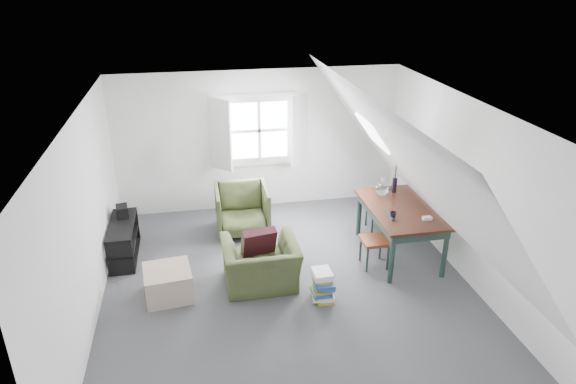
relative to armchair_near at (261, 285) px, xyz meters
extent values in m
plane|color=#454549|center=(0.36, -0.15, 0.00)|extent=(5.50, 5.50, 0.00)
plane|color=white|center=(0.36, -0.15, 2.50)|extent=(5.50, 5.50, 0.00)
plane|color=white|center=(0.36, 2.60, 1.25)|extent=(5.00, 0.00, 5.00)
plane|color=white|center=(0.36, -2.90, 1.25)|extent=(5.00, 0.00, 5.00)
plane|color=white|center=(-2.14, -0.15, 1.25)|extent=(0.00, 5.50, 5.50)
plane|color=white|center=(2.86, -0.15, 1.25)|extent=(0.00, 5.50, 5.50)
plane|color=white|center=(-1.19, -0.15, 1.78)|extent=(3.19, 5.50, 4.48)
plane|color=white|center=(1.91, -0.15, 1.78)|extent=(3.19, 5.50, 4.48)
cube|color=white|center=(0.36, 2.58, 1.45)|extent=(1.30, 0.04, 1.30)
cube|color=white|center=(-0.32, 2.42, 1.45)|extent=(0.35, 0.35, 1.25)
cube|color=white|center=(1.04, 2.42, 1.45)|extent=(0.35, 0.35, 1.25)
cube|color=white|center=(0.36, 2.57, 1.45)|extent=(1.00, 0.02, 1.00)
cube|color=white|center=(0.36, 2.55, 1.45)|extent=(1.08, 0.04, 0.05)
cube|color=white|center=(0.36, 2.55, 1.45)|extent=(0.05, 0.04, 1.08)
cube|color=white|center=(1.91, 1.15, 1.75)|extent=(0.35, 0.75, 0.47)
imported|color=#3C4625|center=(0.00, 0.00, 0.00)|extent=(1.03, 0.90, 0.66)
imported|color=#3C4625|center=(-0.07, 1.63, 0.00)|extent=(0.86, 0.88, 0.79)
cube|color=#350E16|center=(0.00, 0.15, 0.57)|extent=(0.50, 0.35, 0.48)
cube|color=tan|center=(-1.25, -0.02, 0.20)|extent=(0.67, 0.67, 0.41)
cube|color=black|center=(2.18, 0.43, 0.78)|extent=(0.96, 1.60, 0.04)
cube|color=#1F332E|center=(2.18, 0.43, 0.69)|extent=(0.85, 1.49, 0.13)
cylinder|color=#1F332E|center=(1.79, -0.28, 0.38)|extent=(0.07, 0.07, 0.76)
cylinder|color=#1F332E|center=(2.58, -0.28, 0.38)|extent=(0.07, 0.07, 0.76)
cylinder|color=#1F332E|center=(1.79, 1.15, 0.38)|extent=(0.07, 0.07, 0.76)
cylinder|color=#1F332E|center=(2.58, 1.15, 0.38)|extent=(0.07, 0.07, 0.76)
sphere|color=silver|center=(2.03, 0.88, 0.92)|extent=(0.21, 0.21, 0.21)
cylinder|color=silver|center=(2.03, 0.88, 1.05)|extent=(0.07, 0.07, 0.12)
cylinder|color=black|center=(2.28, 0.98, 0.92)|extent=(0.07, 0.07, 0.23)
cylinder|color=#3F2D1E|center=(2.28, 0.98, 1.17)|extent=(0.03, 0.05, 0.42)
cylinder|color=#3F2D1E|center=(2.30, 0.99, 1.17)|extent=(0.04, 0.06, 0.42)
cylinder|color=#3F2D1E|center=(2.27, 0.97, 1.17)|extent=(0.05, 0.07, 0.42)
imported|color=black|center=(1.93, 0.13, 0.80)|extent=(0.10, 0.10, 0.09)
cube|color=white|center=(2.38, -0.02, 0.82)|extent=(0.13, 0.09, 0.04)
cube|color=#612914|center=(2.17, 1.28, 0.41)|extent=(0.39, 0.39, 0.05)
cylinder|color=#1F332E|center=(2.33, 1.43, 0.20)|extent=(0.03, 0.03, 0.40)
cylinder|color=#1F332E|center=(2.33, 1.12, 0.20)|extent=(0.03, 0.03, 0.40)
cylinder|color=#1F332E|center=(2.02, 1.43, 0.20)|extent=(0.03, 0.03, 0.40)
cylinder|color=#1F332E|center=(2.02, 1.12, 0.20)|extent=(0.03, 0.03, 0.40)
cylinder|color=#1F332E|center=(2.33, 1.10, 0.62)|extent=(0.03, 0.03, 0.41)
cylinder|color=#1F332E|center=(2.02, 1.10, 0.62)|extent=(0.03, 0.03, 0.41)
cube|color=#1F332E|center=(2.17, 1.10, 0.78)|extent=(0.31, 0.03, 0.07)
cube|color=#1F332E|center=(2.17, 1.10, 0.66)|extent=(0.31, 0.03, 0.06)
cube|color=#612914|center=(1.71, 0.20, 0.42)|extent=(0.39, 0.39, 0.05)
cylinder|color=#1F332E|center=(1.56, 0.36, 0.20)|extent=(0.03, 0.03, 0.40)
cylinder|color=#1F332E|center=(1.87, 0.36, 0.20)|extent=(0.03, 0.03, 0.40)
cylinder|color=#1F332E|center=(1.56, 0.04, 0.20)|extent=(0.03, 0.03, 0.40)
cylinder|color=#1F332E|center=(1.87, 0.04, 0.20)|extent=(0.03, 0.03, 0.40)
cylinder|color=#1F332E|center=(1.89, 0.36, 0.62)|extent=(0.03, 0.03, 0.42)
cylinder|color=#1F332E|center=(1.89, 0.04, 0.62)|extent=(0.03, 0.03, 0.42)
cube|color=#1F332E|center=(1.89, 0.20, 0.79)|extent=(0.03, 0.31, 0.07)
cube|color=#1F332E|center=(1.89, 0.20, 0.67)|extent=(0.03, 0.31, 0.06)
cube|color=black|center=(-1.93, 1.16, 0.01)|extent=(0.37, 1.10, 0.03)
cube|color=black|center=(-1.93, 1.16, 0.27)|extent=(0.37, 1.10, 0.03)
cube|color=black|center=(-1.93, 1.16, 0.55)|extent=(0.37, 1.10, 0.03)
cube|color=black|center=(-1.93, 0.62, 0.27)|extent=(0.37, 0.03, 0.55)
cube|color=black|center=(-1.93, 1.69, 0.27)|extent=(0.37, 0.03, 0.55)
cube|color=#264C99|center=(-1.93, 0.84, 0.11)|extent=(0.16, 0.18, 0.20)
cube|color=red|center=(-1.93, 1.25, 0.11)|extent=(0.16, 0.22, 0.20)
cube|color=white|center=(-1.93, 0.97, 0.38)|extent=(0.16, 0.20, 0.18)
cube|color=black|center=(-1.93, 1.41, 0.64)|extent=(0.20, 0.26, 0.19)
cube|color=#B29933|center=(0.78, -0.50, 0.02)|extent=(0.23, 0.30, 0.04)
cube|color=white|center=(0.74, -0.48, 0.05)|extent=(0.29, 0.33, 0.04)
cube|color=white|center=(0.79, -0.50, 0.09)|extent=(0.24, 0.32, 0.04)
cube|color=#337F4C|center=(0.73, -0.50, 0.13)|extent=(0.24, 0.30, 0.03)
cube|color=#264C99|center=(0.75, -0.52, 0.15)|extent=(0.26, 0.34, 0.03)
cube|color=#B29933|center=(0.75, -0.49, 0.18)|extent=(0.23, 0.30, 0.03)
cube|color=#B29933|center=(0.76, -0.47, 0.21)|extent=(0.26, 0.33, 0.04)
cube|color=#264C99|center=(0.79, -0.52, 0.25)|extent=(0.26, 0.34, 0.04)
cube|color=#264C99|center=(0.76, -0.52, 0.29)|extent=(0.27, 0.33, 0.04)
cube|color=#B29933|center=(0.76, -0.46, 0.33)|extent=(0.24, 0.31, 0.04)
cube|color=white|center=(0.74, -0.47, 0.37)|extent=(0.25, 0.28, 0.05)
cube|color=white|center=(0.75, -0.47, 0.41)|extent=(0.25, 0.30, 0.04)
camera|label=1|loc=(-0.77, -5.98, 4.09)|focal=32.00mm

